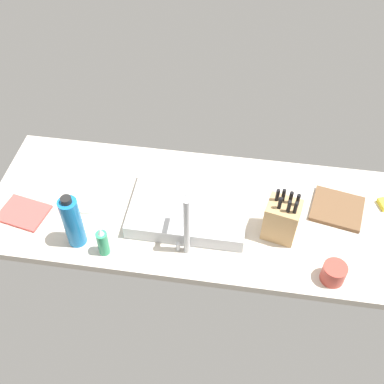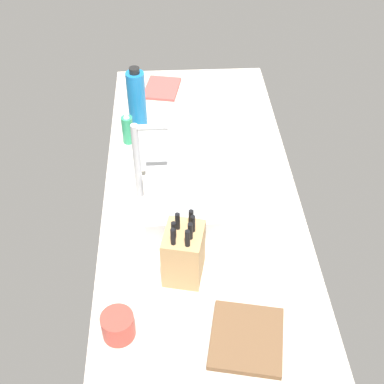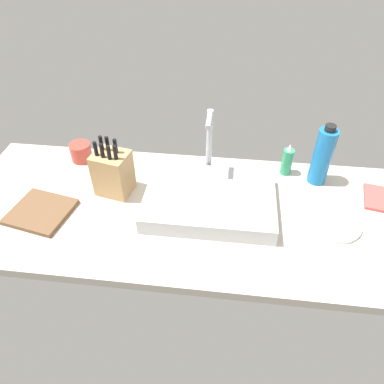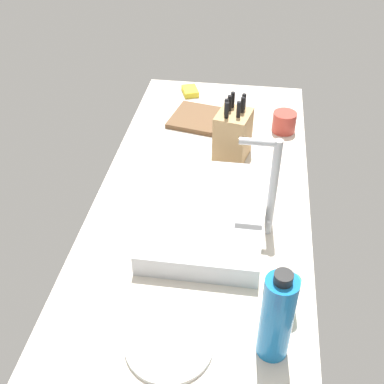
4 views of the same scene
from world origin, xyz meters
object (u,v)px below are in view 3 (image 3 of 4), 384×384
(water_bottle, at_px, (322,156))
(coffee_mug, at_px, (81,152))
(knife_block, at_px, (113,172))
(soap_bottle, at_px, (287,161))
(sink_basin, at_px, (210,200))
(dinner_plate, at_px, (332,221))
(cutting_board, at_px, (41,212))
(faucet, at_px, (210,142))

(water_bottle, distance_m, coffee_mug, 0.98)
(knife_block, xyz_separation_m, soap_bottle, (0.66, 0.19, -0.03))
(sink_basin, height_order, dinner_plate, sink_basin)
(sink_basin, xyz_separation_m, cutting_board, (-0.60, -0.11, -0.02))
(water_bottle, xyz_separation_m, coffee_mug, (-0.98, 0.03, -0.08))
(knife_block, bearing_deg, faucet, 32.74)
(knife_block, distance_m, water_bottle, 0.80)
(sink_basin, distance_m, soap_bottle, 0.38)
(sink_basin, xyz_separation_m, water_bottle, (0.41, 0.20, 0.09))
(sink_basin, distance_m, water_bottle, 0.47)
(knife_block, bearing_deg, coffee_mug, 150.20)
(cutting_board, bearing_deg, water_bottle, 17.00)
(faucet, bearing_deg, dinner_plate, -24.57)
(soap_bottle, bearing_deg, coffee_mug, -179.50)
(knife_block, bearing_deg, soap_bottle, 28.63)
(faucet, bearing_deg, sink_basin, -83.74)
(knife_block, height_order, coffee_mug, knife_block)
(cutting_board, xyz_separation_m, water_bottle, (1.01, 0.31, 0.11))
(sink_basin, bearing_deg, faucet, 96.26)
(water_bottle, bearing_deg, sink_basin, -153.69)
(soap_bottle, height_order, water_bottle, water_bottle)
(coffee_mug, bearing_deg, knife_block, -42.43)
(knife_block, distance_m, dinner_plate, 0.81)
(faucet, bearing_deg, water_bottle, 3.42)
(dinner_plate, distance_m, coffee_mug, 1.04)
(soap_bottle, distance_m, water_bottle, 0.14)
(coffee_mug, bearing_deg, water_bottle, -1.65)
(cutting_board, distance_m, soap_bottle, 0.96)
(dinner_plate, bearing_deg, cutting_board, -175.80)
(cutting_board, distance_m, coffee_mug, 0.34)
(faucet, relative_size, soap_bottle, 2.10)
(sink_basin, relative_size, knife_block, 2.07)
(water_bottle, bearing_deg, coffee_mug, 178.35)
(sink_basin, relative_size, coffee_mug, 5.30)
(knife_block, height_order, dinner_plate, knife_block)
(faucet, relative_size, coffee_mug, 3.33)
(sink_basin, distance_m, coffee_mug, 0.61)
(soap_bottle, xyz_separation_m, dinner_plate, (0.14, -0.27, -0.06))
(cutting_board, height_order, water_bottle, water_bottle)
(knife_block, xyz_separation_m, coffee_mug, (-0.20, 0.18, -0.05))
(sink_basin, relative_size, faucet, 1.59)
(sink_basin, bearing_deg, cutting_board, -169.93)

